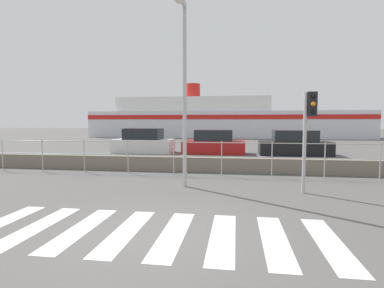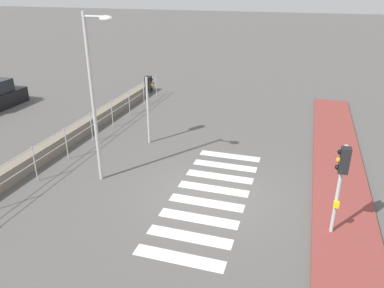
# 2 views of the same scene
# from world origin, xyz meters

# --- Properties ---
(ground_plane) EXTENTS (160.00, 160.00, 0.00)m
(ground_plane) POSITION_xyz_m (0.00, 0.00, 0.00)
(ground_plane) COLOR #565451
(crosswalk) EXTENTS (6.75, 2.40, 0.01)m
(crosswalk) POSITION_xyz_m (-0.11, 0.00, 0.00)
(crosswalk) COLOR silver
(crosswalk) RESTS_ON ground_plane
(seawall) EXTENTS (22.59, 0.55, 0.59)m
(seawall) POSITION_xyz_m (0.00, 6.91, 0.30)
(seawall) COLOR slate
(seawall) RESTS_ON ground_plane
(harbor_fence) EXTENTS (20.37, 0.04, 1.32)m
(harbor_fence) POSITION_xyz_m (-0.00, 6.04, 0.86)
(harbor_fence) COLOR #B2B2B5
(harbor_fence) RESTS_ON ground_plane
(traffic_light_far) EXTENTS (0.34, 0.32, 2.88)m
(traffic_light_far) POSITION_xyz_m (3.49, 3.61, 2.11)
(traffic_light_far) COLOR #B2B2B5
(traffic_light_far) RESTS_ON ground_plane
(streetlamp) EXTENTS (0.32, 1.01, 5.64)m
(streetlamp) POSITION_xyz_m (-0.13, 3.80, 3.52)
(streetlamp) COLOR #B2B2B5
(streetlamp) RESTS_ON ground_plane
(ferry_boat) EXTENTS (34.77, 6.09, 6.94)m
(ferry_boat) POSITION_xyz_m (-0.85, 33.92, 2.19)
(ferry_boat) COLOR silver
(ferry_boat) RESTS_ON ground_plane
(parked_car_white) EXTENTS (3.91, 1.89, 1.60)m
(parked_car_white) POSITION_xyz_m (-4.59, 13.78, 0.68)
(parked_car_white) COLOR silver
(parked_car_white) RESTS_ON ground_plane
(parked_car_red) EXTENTS (3.92, 1.75, 1.52)m
(parked_car_red) POSITION_xyz_m (0.05, 13.78, 0.65)
(parked_car_red) COLOR #B21919
(parked_car_red) RESTS_ON ground_plane
(parked_car_black) EXTENTS (4.23, 1.88, 1.52)m
(parked_car_black) POSITION_xyz_m (5.00, 13.78, 0.65)
(parked_car_black) COLOR black
(parked_car_black) RESTS_ON ground_plane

